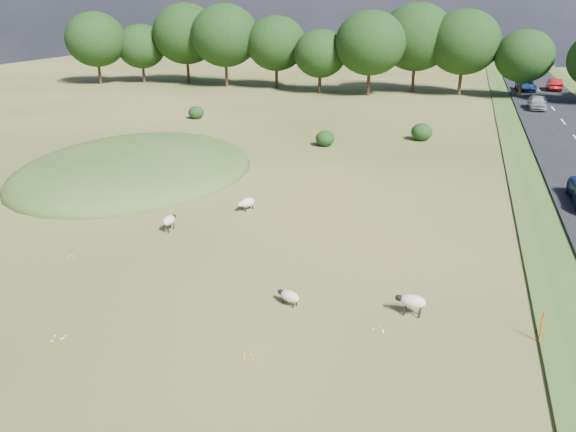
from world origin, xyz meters
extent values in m
plane|color=#3B5019|center=(0.00, 20.00, 0.00)|extent=(160.00, 160.00, 0.00)
ellipsoid|color=#33561E|center=(-12.00, 12.00, 0.00)|extent=(16.00, 20.00, 4.00)
cylinder|color=black|center=(-42.96, 52.57, 1.89)|extent=(0.44, 0.44, 3.77)
ellipsoid|color=black|center=(-42.96, 52.57, 6.50)|extent=(8.81, 8.81, 7.93)
cylinder|color=black|center=(-37.62, 56.23, 1.56)|extent=(0.44, 0.44, 3.12)
ellipsoid|color=black|center=(-37.62, 56.23, 5.38)|extent=(7.28, 7.28, 6.55)
cylinder|color=black|center=(-30.54, 57.35, 2.11)|extent=(0.44, 0.44, 4.21)
ellipsoid|color=black|center=(-30.54, 57.35, 7.25)|extent=(9.83, 9.83, 8.84)
cylinder|color=black|center=(-23.43, 55.54, 2.09)|extent=(0.44, 0.44, 4.18)
ellipsoid|color=black|center=(-23.43, 55.54, 7.20)|extent=(9.75, 9.75, 8.78)
cylinder|color=black|center=(-15.94, 56.24, 1.80)|extent=(0.44, 0.44, 3.61)
ellipsoid|color=black|center=(-15.94, 56.24, 6.21)|extent=(8.41, 8.41, 7.57)
cylinder|color=black|center=(-8.82, 53.43, 1.51)|extent=(0.44, 0.44, 3.02)
ellipsoid|color=black|center=(-8.82, 53.43, 5.20)|extent=(7.04, 7.04, 6.34)
cylinder|color=black|center=(-2.08, 52.98, 1.95)|extent=(0.44, 0.44, 3.90)
ellipsoid|color=black|center=(-2.08, 52.98, 6.71)|extent=(9.09, 9.09, 8.18)
cylinder|color=black|center=(3.25, 57.90, 2.11)|extent=(0.44, 0.44, 4.22)
ellipsoid|color=black|center=(3.25, 57.90, 7.27)|extent=(9.85, 9.85, 8.86)
cylinder|color=black|center=(9.45, 56.94, 1.97)|extent=(0.44, 0.44, 3.94)
ellipsoid|color=black|center=(9.45, 56.94, 6.79)|extent=(9.20, 9.20, 8.28)
cylinder|color=black|center=(16.87, 56.01, 1.54)|extent=(0.44, 0.44, 3.09)
ellipsoid|color=black|center=(16.87, 56.01, 5.32)|extent=(7.20, 7.20, 6.48)
ellipsoid|color=black|center=(-0.79, 23.69, 0.66)|extent=(1.62, 1.62, 1.32)
ellipsoid|color=black|center=(6.89, 28.30, 0.76)|extent=(1.86, 1.86, 1.52)
ellipsoid|color=black|center=(-16.74, 31.60, 0.67)|extent=(1.64, 1.64, 1.34)
cylinder|color=#D8590C|center=(13.61, -3.02, 0.60)|extent=(0.06, 0.06, 1.20)
ellipsoid|color=beige|center=(-4.18, 2.53, 0.59)|extent=(0.55, 0.97, 0.49)
ellipsoid|color=black|center=(-4.16, 3.04, 0.62)|extent=(0.25, 0.32, 0.24)
cylinder|color=black|center=(-4.29, 2.81, 0.17)|extent=(0.07, 0.07, 0.35)
cylinder|color=black|center=(-4.05, 2.80, 0.17)|extent=(0.07, 0.07, 0.35)
cylinder|color=black|center=(-4.32, 2.25, 0.17)|extent=(0.07, 0.07, 0.35)
cylinder|color=black|center=(-4.08, 2.24, 0.17)|extent=(0.07, 0.07, 0.35)
ellipsoid|color=beige|center=(-1.37, 6.81, 0.47)|extent=(0.93, 1.19, 0.54)
ellipsoid|color=silver|center=(-1.60, 6.28, 0.50)|extent=(0.37, 0.42, 0.27)
cylinder|color=black|center=(-1.37, 6.47, 0.10)|extent=(0.08, 0.08, 0.20)
cylinder|color=black|center=(-1.61, 6.58, 0.10)|extent=(0.08, 0.08, 0.20)
cylinder|color=black|center=(-1.13, 7.03, 0.10)|extent=(0.08, 0.08, 0.20)
cylinder|color=black|center=(-1.37, 7.14, 0.10)|extent=(0.08, 0.08, 0.20)
ellipsoid|color=beige|center=(9.07, -2.50, 0.62)|extent=(1.04, 0.61, 0.51)
ellipsoid|color=black|center=(8.53, -2.46, 0.65)|extent=(0.34, 0.27, 0.26)
cylinder|color=black|center=(8.77, -2.60, 0.18)|extent=(0.07, 0.07, 0.36)
cylinder|color=black|center=(8.79, -2.36, 0.18)|extent=(0.07, 0.07, 0.36)
cylinder|color=black|center=(9.35, -2.65, 0.18)|extent=(0.07, 0.07, 0.36)
cylinder|color=black|center=(9.37, -2.40, 0.18)|extent=(0.07, 0.07, 0.36)
ellipsoid|color=beige|center=(4.29, -3.14, 0.39)|extent=(0.99, 0.77, 0.45)
ellipsoid|color=black|center=(3.86, -2.96, 0.42)|extent=(0.35, 0.31, 0.23)
cylinder|color=black|center=(4.01, -3.14, 0.08)|extent=(0.06, 0.06, 0.16)
cylinder|color=black|center=(4.10, -2.94, 0.08)|extent=(0.06, 0.06, 0.16)
cylinder|color=black|center=(4.49, -3.34, 0.08)|extent=(0.06, 0.06, 0.16)
cylinder|color=black|center=(4.57, -3.14, 0.08)|extent=(0.06, 0.06, 0.16)
imported|color=#A1A4A8|center=(18.10, 46.94, 1.02)|extent=(1.81, 4.49, 1.53)
imported|color=navy|center=(18.10, 62.22, 0.99)|extent=(2.46, 5.33, 1.48)
imported|color=maroon|center=(21.90, 63.97, 1.02)|extent=(1.62, 4.64, 1.53)
camera|label=1|loc=(10.11, -22.14, 11.33)|focal=35.00mm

